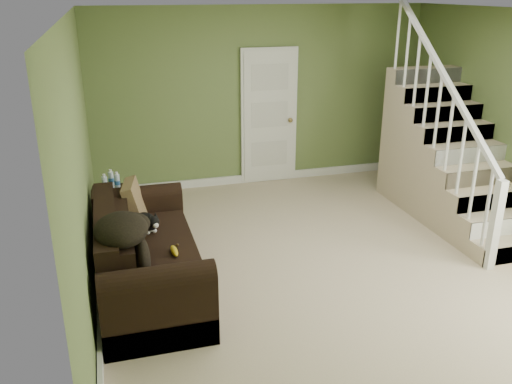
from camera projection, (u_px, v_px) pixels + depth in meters
floor at (331, 260)px, 5.97m from camera, size 5.00×5.50×0.01m
ceiling at (345, 12)px, 5.05m from camera, size 5.00×5.50×0.01m
wall_back at (262, 97)px, 7.99m from camera, size 5.00×0.04×2.60m
wall_left at (81, 167)px, 4.88m from camera, size 0.04×5.50×2.60m
baseboard_back at (262, 177)px, 8.40m from camera, size 5.00×0.04×0.12m
baseboard_left at (99, 287)px, 5.33m from camera, size 0.04×5.50×0.12m
door at (269, 117)px, 8.08m from camera, size 0.86×0.12×2.02m
staircase at (445, 164)px, 7.12m from camera, size 1.00×2.51×2.82m
sofa at (144, 259)px, 5.30m from camera, size 0.94×2.18×0.86m
side_table at (114, 212)px, 6.49m from camera, size 0.50×0.50×0.80m
cat at (147, 222)px, 5.55m from camera, size 0.32×0.50×0.24m
banana at (174, 251)px, 5.09m from camera, size 0.07×0.22×0.06m
throw_pillow at (135, 203)px, 5.80m from camera, size 0.30×0.50×0.48m
throw_blanket at (121, 229)px, 4.60m from camera, size 0.54×0.66×0.24m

